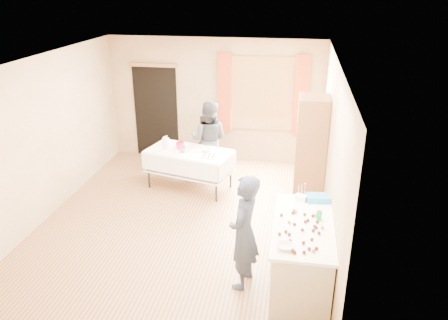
% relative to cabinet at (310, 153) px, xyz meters
% --- Properties ---
extents(floor, '(4.50, 5.50, 0.02)m').
position_rel_cabinet_xyz_m(floor, '(-1.99, -0.95, -0.97)').
color(floor, '#9E7047').
rests_on(floor, ground).
extents(ceiling, '(4.50, 5.50, 0.02)m').
position_rel_cabinet_xyz_m(ceiling, '(-1.99, -0.95, 1.65)').
color(ceiling, white).
rests_on(ceiling, floor).
extents(wall_back, '(4.50, 0.02, 2.60)m').
position_rel_cabinet_xyz_m(wall_back, '(-1.99, 1.81, 0.34)').
color(wall_back, tan).
rests_on(wall_back, floor).
extents(wall_front, '(4.50, 0.02, 2.60)m').
position_rel_cabinet_xyz_m(wall_front, '(-1.99, -3.71, 0.34)').
color(wall_front, tan).
rests_on(wall_front, floor).
extents(wall_left, '(0.02, 5.50, 2.60)m').
position_rel_cabinet_xyz_m(wall_left, '(-4.25, -0.95, 0.34)').
color(wall_left, tan).
rests_on(wall_left, floor).
extents(wall_right, '(0.02, 5.50, 2.60)m').
position_rel_cabinet_xyz_m(wall_right, '(0.27, -0.95, 0.34)').
color(wall_right, tan).
rests_on(wall_right, floor).
extents(window_frame, '(1.32, 0.06, 1.52)m').
position_rel_cabinet_xyz_m(window_frame, '(-0.99, 1.77, 0.54)').
color(window_frame, olive).
rests_on(window_frame, wall_back).
extents(window_pane, '(1.20, 0.02, 1.40)m').
position_rel_cabinet_xyz_m(window_pane, '(-0.99, 1.76, 0.54)').
color(window_pane, white).
rests_on(window_pane, wall_back).
extents(curtain_left, '(0.28, 0.06, 1.65)m').
position_rel_cabinet_xyz_m(curtain_left, '(-1.77, 1.72, 0.54)').
color(curtain_left, '#AE4321').
rests_on(curtain_left, wall_back).
extents(curtain_right, '(0.28, 0.06, 1.65)m').
position_rel_cabinet_xyz_m(curtain_right, '(-0.21, 1.72, 0.54)').
color(curtain_right, '#AE4321').
rests_on(curtain_right, wall_back).
extents(doorway, '(0.95, 0.04, 2.00)m').
position_rel_cabinet_xyz_m(doorway, '(-3.29, 1.78, 0.04)').
color(doorway, black).
rests_on(doorway, floor).
extents(door_lintel, '(1.05, 0.06, 0.08)m').
position_rel_cabinet_xyz_m(door_lintel, '(-3.29, 1.75, 1.06)').
color(door_lintel, olive).
rests_on(door_lintel, wall_back).
extents(cabinet, '(0.50, 0.60, 1.92)m').
position_rel_cabinet_xyz_m(cabinet, '(0.00, 0.00, 0.00)').
color(cabinet, brown).
rests_on(cabinet, floor).
extents(counter, '(0.74, 1.57, 0.91)m').
position_rel_cabinet_xyz_m(counter, '(-0.10, -2.30, -0.51)').
color(counter, '#C0B79C').
rests_on(counter, floor).
extents(party_table, '(1.71, 1.16, 0.75)m').
position_rel_cabinet_xyz_m(party_table, '(-2.18, 0.27, -0.51)').
color(party_table, black).
rests_on(party_table, floor).
extents(chair, '(0.56, 0.56, 1.05)m').
position_rel_cabinet_xyz_m(chair, '(-2.09, 1.22, -0.65)').
color(chair, black).
rests_on(chair, floor).
extents(girl, '(0.69, 0.57, 1.53)m').
position_rel_cabinet_xyz_m(girl, '(-0.82, -2.38, -0.19)').
color(girl, '#232B43').
rests_on(girl, floor).
extents(woman, '(0.81, 0.67, 1.54)m').
position_rel_cabinet_xyz_m(woman, '(-1.93, 0.85, -0.19)').
color(woman, black).
rests_on(woman, floor).
extents(soda_can, '(0.07, 0.07, 0.12)m').
position_rel_cabinet_xyz_m(soda_can, '(0.08, -2.17, 0.01)').
color(soda_can, '#158439').
rests_on(soda_can, counter).
extents(mixing_bowl, '(0.20, 0.20, 0.05)m').
position_rel_cabinet_xyz_m(mixing_bowl, '(-0.31, -2.86, -0.03)').
color(mixing_bowl, white).
rests_on(mixing_bowl, counter).
extents(foam_block, '(0.18, 0.15, 0.08)m').
position_rel_cabinet_xyz_m(foam_block, '(-0.14, -1.68, -0.01)').
color(foam_block, white).
rests_on(foam_block, counter).
extents(blue_basket, '(0.32, 0.24, 0.08)m').
position_rel_cabinet_xyz_m(blue_basket, '(0.08, -1.65, -0.01)').
color(blue_basket, '#227CC2').
rests_on(blue_basket, counter).
extents(pitcher, '(0.15, 0.15, 0.22)m').
position_rel_cabinet_xyz_m(pitcher, '(-2.62, 0.26, -0.10)').
color(pitcher, silver).
rests_on(pitcher, party_table).
extents(cup_red, '(0.28, 0.28, 0.13)m').
position_rel_cabinet_xyz_m(cup_red, '(-2.37, 0.34, -0.15)').
color(cup_red, '#C81B41').
rests_on(cup_red, party_table).
extents(cup_rainbow, '(0.20, 0.20, 0.11)m').
position_rel_cabinet_xyz_m(cup_rainbow, '(-2.27, 0.15, -0.16)').
color(cup_rainbow, red).
rests_on(cup_rainbow, party_table).
extents(small_bowl, '(0.31, 0.31, 0.05)m').
position_rel_cabinet_xyz_m(small_bowl, '(-1.85, 0.28, -0.18)').
color(small_bowl, white).
rests_on(small_bowl, party_table).
extents(pastry_tray, '(0.31, 0.24, 0.02)m').
position_rel_cabinet_xyz_m(pastry_tray, '(-1.75, 0.02, -0.20)').
color(pastry_tray, white).
rests_on(pastry_tray, party_table).
extents(bottle, '(0.10, 0.11, 0.16)m').
position_rel_cabinet_xyz_m(bottle, '(-2.69, 0.56, -0.13)').
color(bottle, white).
rests_on(bottle, party_table).
extents(cake_balls, '(0.54, 0.97, 0.04)m').
position_rel_cabinet_xyz_m(cake_balls, '(-0.11, -2.46, -0.03)').
color(cake_balls, '#3F2314').
rests_on(cake_balls, counter).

